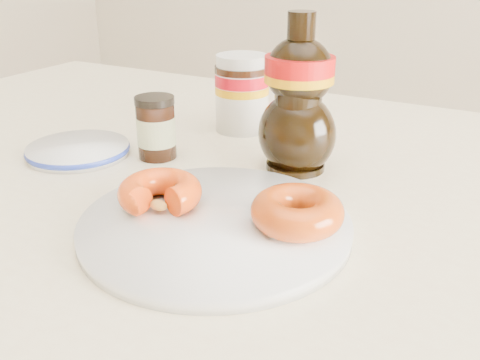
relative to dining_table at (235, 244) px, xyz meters
The scene contains 8 objects.
dining_table is the anchor object (origin of this frame).
plate 0.15m from the dining_table, 70.10° to the right, with size 0.26×0.26×0.01m.
donut_bitten 0.16m from the dining_table, 101.85° to the right, with size 0.09×0.09×0.03m, color #C83F0B.
donut_whole 0.18m from the dining_table, 36.79° to the right, with size 0.09×0.09×0.03m, color #AE3B0B.
nutella_jar 0.25m from the dining_table, 116.38° to the left, with size 0.08×0.08×0.11m.
syrup_bottle 0.20m from the dining_table, 59.40° to the left, with size 0.10×0.08×0.19m, color black, non-canonical shape.
dark_jar 0.18m from the dining_table, 169.60° to the left, with size 0.05×0.05×0.08m.
blue_rim_saucer 0.25m from the dining_table, behind, with size 0.14×0.14×0.01m.
Camera 1 is at (0.28, -0.40, 1.00)m, focal length 40.00 mm.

